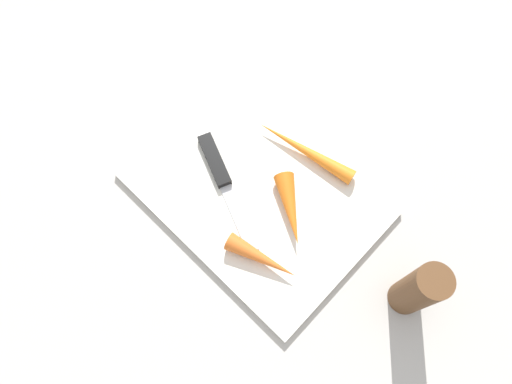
{
  "coord_description": "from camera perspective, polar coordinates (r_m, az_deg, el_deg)",
  "views": [
    {
      "loc": [
        0.18,
        -0.19,
        0.69
      ],
      "look_at": [
        0.0,
        0.0,
        0.01
      ],
      "focal_mm": 33.52,
      "sensor_mm": 36.0,
      "label": 1
    }
  ],
  "objects": [
    {
      "name": "knife",
      "position": [
        0.74,
        -4.6,
        2.93
      ],
      "size": [
        0.19,
        0.1,
        0.01
      ],
      "rotation": [
        0.0,
        0.0,
        5.88
      ],
      "color": "#B7B7BC",
      "rests_on": "cutting_board"
    },
    {
      "name": "pepper_grinder",
      "position": [
        0.66,
        18.81,
        -11.02
      ],
      "size": [
        0.05,
        0.05,
        0.13
      ],
      "primitive_type": "cylinder",
      "color": "brown",
      "rests_on": "ground_plane"
    },
    {
      "name": "carrot_medium",
      "position": [
        0.68,
        0.69,
        -7.91
      ],
      "size": [
        0.11,
        0.06,
        0.03
      ],
      "primitive_type": "cone",
      "rotation": [
        0.0,
        1.57,
        0.28
      ],
      "color": "orange",
      "rests_on": "cutting_board"
    },
    {
      "name": "carrot_shortest",
      "position": [
        0.7,
        4.15,
        -2.07
      ],
      "size": [
        0.11,
        0.09,
        0.03
      ],
      "primitive_type": "cone",
      "rotation": [
        0.0,
        1.57,
        5.65
      ],
      "color": "orange",
      "rests_on": "cutting_board"
    },
    {
      "name": "carrot_longest",
      "position": [
        0.74,
        5.78,
        5.02
      ],
      "size": [
        0.17,
        0.05,
        0.02
      ],
      "primitive_type": "cone",
      "rotation": [
        0.0,
        1.57,
        3.32
      ],
      "color": "orange",
      "rests_on": "cutting_board"
    },
    {
      "name": "cutting_board",
      "position": [
        0.73,
        0.0,
        -0.17
      ],
      "size": [
        0.36,
        0.26,
        0.01
      ],
      "primitive_type": "cube",
      "color": "silver",
      "rests_on": "ground_plane"
    },
    {
      "name": "ground_plane",
      "position": [
        0.74,
        0.0,
        -0.34
      ],
      "size": [
        1.4,
        1.4,
        0.0
      ],
      "primitive_type": "plane",
      "color": "#ADA8A0"
    }
  ]
}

